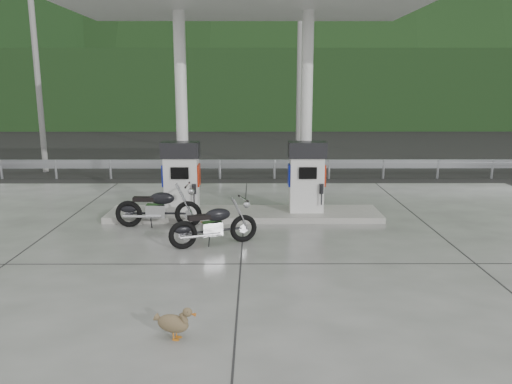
{
  "coord_description": "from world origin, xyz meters",
  "views": [
    {
      "loc": [
        0.26,
        -10.02,
        3.36
      ],
      "look_at": [
        0.3,
        1.0,
        1.0
      ],
      "focal_mm": 35.0,
      "sensor_mm": 36.0,
      "label": 1
    }
  ],
  "objects_px": {
    "gas_pump_left": "(181,177)",
    "motorcycle_left": "(158,208)",
    "gas_pump_right": "(307,177)",
    "duck": "(173,324)",
    "motorcycle_right": "(214,226)"
  },
  "relations": [
    {
      "from": "gas_pump_left",
      "to": "motorcycle_left",
      "type": "height_order",
      "value": "gas_pump_left"
    },
    {
      "from": "gas_pump_right",
      "to": "duck",
      "type": "distance_m",
      "value": 6.84
    },
    {
      "from": "gas_pump_right",
      "to": "duck",
      "type": "height_order",
      "value": "gas_pump_right"
    },
    {
      "from": "motorcycle_left",
      "to": "duck",
      "type": "height_order",
      "value": "motorcycle_left"
    },
    {
      "from": "gas_pump_left",
      "to": "motorcycle_left",
      "type": "distance_m",
      "value": 1.19
    },
    {
      "from": "gas_pump_right",
      "to": "duck",
      "type": "relative_size",
      "value": 3.2
    },
    {
      "from": "gas_pump_left",
      "to": "duck",
      "type": "height_order",
      "value": "gas_pump_left"
    },
    {
      "from": "motorcycle_right",
      "to": "gas_pump_left",
      "type": "bearing_deg",
      "value": 92.23
    },
    {
      "from": "gas_pump_right",
      "to": "motorcycle_right",
      "type": "distance_m",
      "value": 3.27
    },
    {
      "from": "gas_pump_right",
      "to": "gas_pump_left",
      "type": "bearing_deg",
      "value": 180.0
    },
    {
      "from": "motorcycle_left",
      "to": "duck",
      "type": "bearing_deg",
      "value": -75.9
    },
    {
      "from": "gas_pump_left",
      "to": "duck",
      "type": "xyz_separation_m",
      "value": [
        0.76,
        -6.34,
        -0.85
      ]
    },
    {
      "from": "motorcycle_left",
      "to": "motorcycle_right",
      "type": "xyz_separation_m",
      "value": [
        1.44,
        -1.4,
        -0.03
      ]
    },
    {
      "from": "gas_pump_left",
      "to": "motorcycle_left",
      "type": "relative_size",
      "value": 0.93
    },
    {
      "from": "motorcycle_left",
      "to": "duck",
      "type": "relative_size",
      "value": 3.46
    }
  ]
}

